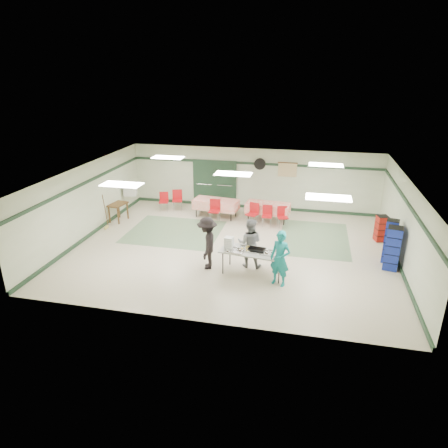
% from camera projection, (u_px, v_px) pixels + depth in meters
% --- Properties ---
extents(floor, '(11.00, 11.00, 0.00)m').
position_uv_depth(floor, '(233.00, 248.00, 14.08)').
color(floor, '#BCB198').
rests_on(floor, ground).
extents(ceiling, '(11.00, 11.00, 0.00)m').
position_uv_depth(ceiling, '(233.00, 173.00, 13.10)').
color(ceiling, white).
rests_on(ceiling, wall_back).
extents(wall_back, '(11.00, 0.00, 11.00)m').
position_uv_depth(wall_back, '(253.00, 179.00, 17.69)').
color(wall_back, beige).
rests_on(wall_back, floor).
extents(wall_front, '(11.00, 0.00, 11.00)m').
position_uv_depth(wall_front, '(196.00, 273.00, 9.50)').
color(wall_front, beige).
rests_on(wall_front, floor).
extents(wall_left, '(0.00, 9.00, 9.00)m').
position_uv_depth(wall_left, '(87.00, 201.00, 14.70)').
color(wall_left, beige).
rests_on(wall_left, floor).
extents(wall_right, '(0.00, 9.00, 9.00)m').
position_uv_depth(wall_right, '(405.00, 225.00, 12.48)').
color(wall_right, beige).
rests_on(wall_right, floor).
extents(trim_back, '(11.00, 0.06, 0.10)m').
position_uv_depth(trim_back, '(253.00, 163.00, 17.41)').
color(trim_back, '#1D3624').
rests_on(trim_back, wall_back).
extents(baseboard_back, '(11.00, 0.06, 0.12)m').
position_uv_depth(baseboard_back, '(252.00, 207.00, 18.13)').
color(baseboard_back, '#1D3624').
rests_on(baseboard_back, floor).
extents(trim_left, '(0.06, 9.00, 0.10)m').
position_uv_depth(trim_left, '(85.00, 183.00, 14.44)').
color(trim_left, '#1D3624').
rests_on(trim_left, wall_back).
extents(baseboard_left, '(0.06, 9.00, 0.12)m').
position_uv_depth(baseboard_left, '(92.00, 233.00, 15.16)').
color(baseboard_left, '#1D3624').
rests_on(baseboard_left, floor).
extents(trim_right, '(0.06, 9.00, 0.10)m').
position_uv_depth(trim_right, '(408.00, 203.00, 12.24)').
color(trim_right, '#1D3624').
rests_on(trim_right, wall_back).
extents(baseboard_right, '(0.06, 9.00, 0.12)m').
position_uv_depth(baseboard_right, '(398.00, 261.00, 12.96)').
color(baseboard_right, '#1D3624').
rests_on(baseboard_right, floor).
extents(green_patch_a, '(3.50, 3.00, 0.01)m').
position_uv_depth(green_patch_a, '(175.00, 232.00, 15.49)').
color(green_patch_a, gray).
rests_on(green_patch_a, floor).
extents(green_patch_b, '(2.50, 3.50, 0.01)m').
position_uv_depth(green_patch_b, '(314.00, 238.00, 14.88)').
color(green_patch_b, gray).
rests_on(green_patch_b, floor).
extents(double_door_left, '(0.90, 0.06, 2.10)m').
position_uv_depth(double_door_left, '(205.00, 183.00, 18.19)').
color(double_door_left, gray).
rests_on(double_door_left, floor).
extents(double_door_right, '(0.90, 0.06, 2.10)m').
position_uv_depth(double_door_right, '(225.00, 184.00, 17.99)').
color(double_door_right, gray).
rests_on(double_door_right, floor).
extents(door_frame, '(2.00, 0.03, 2.15)m').
position_uv_depth(door_frame, '(215.00, 184.00, 18.07)').
color(door_frame, '#1D3624').
rests_on(door_frame, floor).
extents(wall_fan, '(0.50, 0.10, 0.50)m').
position_uv_depth(wall_fan, '(260.00, 164.00, 17.32)').
color(wall_fan, black).
rests_on(wall_fan, wall_back).
extents(scroll_banner, '(0.80, 0.02, 0.60)m').
position_uv_depth(scroll_banner, '(287.00, 170.00, 17.15)').
color(scroll_banner, beige).
rests_on(scroll_banner, wall_back).
extents(serving_table, '(2.12, 1.09, 0.76)m').
position_uv_depth(serving_table, '(254.00, 252.00, 12.06)').
color(serving_table, '#B7B7B1').
rests_on(serving_table, floor).
extents(sheet_tray_right, '(0.60, 0.48, 0.02)m').
position_uv_depth(sheet_tray_right, '(270.00, 253.00, 11.87)').
color(sheet_tray_right, silver).
rests_on(sheet_tray_right, serving_table).
extents(sheet_tray_mid, '(0.68, 0.55, 0.02)m').
position_uv_depth(sheet_tray_mid, '(248.00, 249.00, 12.13)').
color(sheet_tray_mid, silver).
rests_on(sheet_tray_mid, serving_table).
extents(sheet_tray_left, '(0.61, 0.50, 0.02)m').
position_uv_depth(sheet_tray_left, '(235.00, 251.00, 12.04)').
color(sheet_tray_left, silver).
rests_on(sheet_tray_left, serving_table).
extents(baking_pan, '(0.55, 0.38, 0.08)m').
position_uv_depth(baking_pan, '(257.00, 250.00, 12.05)').
color(baking_pan, black).
rests_on(baking_pan, serving_table).
extents(foam_box_stack, '(0.28, 0.26, 0.35)m').
position_uv_depth(foam_box_stack, '(229.00, 242.00, 12.22)').
color(foam_box_stack, white).
rests_on(foam_box_stack, serving_table).
extents(volunteer_teal, '(0.71, 0.60, 1.67)m').
position_uv_depth(volunteer_teal, '(280.00, 259.00, 11.41)').
color(volunteer_teal, '#138287').
rests_on(volunteer_teal, floor).
extents(volunteer_grey, '(0.79, 0.62, 1.60)m').
position_uv_depth(volunteer_grey, '(250.00, 243.00, 12.51)').
color(volunteer_grey, gray).
rests_on(volunteer_grey, floor).
extents(volunteer_dark, '(0.80, 1.17, 1.68)m').
position_uv_depth(volunteer_dark, '(207.00, 243.00, 12.41)').
color(volunteer_dark, black).
rests_on(volunteer_dark, floor).
extents(dining_table_a, '(1.85, 0.96, 0.77)m').
position_uv_depth(dining_table_a, '(268.00, 208.00, 16.42)').
color(dining_table_a, red).
rests_on(dining_table_a, floor).
extents(dining_table_b, '(1.96, 1.05, 0.77)m').
position_uv_depth(dining_table_b, '(216.00, 204.00, 16.86)').
color(dining_table_b, red).
rests_on(dining_table_b, floor).
extents(chair_a, '(0.42, 0.42, 0.85)m').
position_uv_depth(chair_a, '(267.00, 213.00, 15.91)').
color(chair_a, '#AD140D').
rests_on(chair_a, floor).
extents(chair_b, '(0.54, 0.54, 0.91)m').
position_uv_depth(chair_b, '(253.00, 212.00, 16.01)').
color(chair_b, '#AD140D').
rests_on(chair_b, floor).
extents(chair_c, '(0.49, 0.49, 0.85)m').
position_uv_depth(chair_c, '(282.00, 215.00, 15.78)').
color(chair_c, '#AD140D').
rests_on(chair_c, floor).
extents(chair_d, '(0.46, 0.46, 0.94)m').
position_uv_depth(chair_d, '(215.00, 208.00, 16.33)').
color(chair_d, '#AD140D').
rests_on(chair_d, floor).
extents(chair_loose_a, '(0.53, 0.53, 0.92)m').
position_uv_depth(chair_loose_a, '(177.00, 198.00, 17.68)').
color(chair_loose_a, '#AD140D').
rests_on(chair_loose_a, floor).
extents(chair_loose_b, '(0.47, 0.47, 0.84)m').
position_uv_depth(chair_loose_b, '(164.00, 200.00, 17.63)').
color(chair_loose_b, '#AD140D').
rests_on(chair_loose_b, floor).
extents(crate_stack_blue_a, '(0.45, 0.45, 1.46)m').
position_uv_depth(crate_stack_blue_a, '(390.00, 241.00, 12.81)').
color(crate_stack_blue_a, navy).
rests_on(crate_stack_blue_a, floor).
extents(crate_stack_red, '(0.45, 0.45, 0.97)m').
position_uv_depth(crate_stack_red, '(381.00, 228.00, 14.50)').
color(crate_stack_red, '#9C1C0F').
rests_on(crate_stack_red, floor).
extents(crate_stack_blue_b, '(0.51, 0.51, 1.41)m').
position_uv_depth(crate_stack_blue_b, '(393.00, 248.00, 12.36)').
color(crate_stack_blue_b, navy).
rests_on(crate_stack_blue_b, floor).
extents(printer_table, '(0.64, 0.89, 0.74)m').
position_uv_depth(printer_table, '(118.00, 206.00, 16.39)').
color(printer_table, brown).
rests_on(printer_table, floor).
extents(office_printer, '(0.60, 0.56, 0.40)m').
position_uv_depth(office_printer, '(130.00, 191.00, 17.40)').
color(office_printer, beige).
rests_on(office_printer, printer_table).
extents(broom, '(0.07, 0.23, 1.40)m').
position_uv_depth(broom, '(105.00, 211.00, 15.56)').
color(broom, brown).
rests_on(broom, floor).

